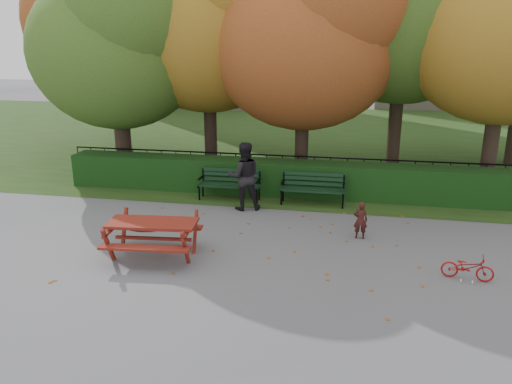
% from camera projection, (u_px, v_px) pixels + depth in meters
% --- Properties ---
extents(ground, '(90.00, 90.00, 0.00)m').
position_uv_depth(ground, '(248.00, 253.00, 10.86)').
color(ground, slate).
rests_on(ground, ground).
extents(grass_strip, '(90.00, 90.00, 0.00)m').
position_uv_depth(grass_strip, '(307.00, 137.00, 24.02)').
color(grass_strip, '#1F3812').
rests_on(grass_strip, ground).
extents(building_right, '(9.00, 6.00, 12.00)m').
position_uv_depth(building_right, '(446.00, 17.00, 33.98)').
color(building_right, gray).
rests_on(building_right, ground).
extents(hedge, '(13.00, 0.90, 1.00)m').
position_uv_depth(hedge, '(278.00, 178.00, 14.95)').
color(hedge, black).
rests_on(hedge, ground).
extents(iron_fence, '(14.00, 0.04, 1.02)m').
position_uv_depth(iron_fence, '(282.00, 170.00, 15.69)').
color(iron_fence, black).
rests_on(iron_fence, ground).
extents(tree_a, '(5.88, 5.60, 7.48)m').
position_uv_depth(tree_a, '(123.00, 38.00, 15.74)').
color(tree_a, black).
rests_on(tree_a, ground).
extents(tree_b, '(6.72, 6.40, 8.79)m').
position_uv_depth(tree_b, '(216.00, 9.00, 16.08)').
color(tree_b, black).
rests_on(tree_b, ground).
extents(tree_c, '(6.30, 6.00, 8.00)m').
position_uv_depth(tree_c, '(315.00, 27.00, 14.91)').
color(tree_c, black).
rests_on(tree_c, ground).
extents(tree_f, '(6.93, 6.60, 9.19)m').
position_uv_depth(tree_f, '(115.00, 7.00, 19.19)').
color(tree_f, black).
rests_on(tree_f, ground).
extents(bench_left, '(1.80, 0.57, 0.88)m').
position_uv_depth(bench_left, '(230.00, 182.00, 14.43)').
color(bench_left, black).
rests_on(bench_left, ground).
extents(bench_right, '(1.80, 0.57, 0.88)m').
position_uv_depth(bench_right, '(313.00, 186.00, 13.99)').
color(bench_right, black).
rests_on(bench_right, ground).
extents(picnic_table, '(1.99, 1.66, 0.90)m').
position_uv_depth(picnic_table, '(153.00, 229.00, 10.51)').
color(picnic_table, maroon).
rests_on(picnic_table, ground).
extents(leaf_pile, '(1.29, 1.08, 0.08)m').
position_uv_depth(leaf_pile, '(145.00, 225.00, 12.39)').
color(leaf_pile, brown).
rests_on(leaf_pile, ground).
extents(leaf_scatter, '(9.00, 5.70, 0.01)m').
position_uv_depth(leaf_scatter, '(250.00, 247.00, 11.14)').
color(leaf_scatter, brown).
rests_on(leaf_scatter, ground).
extents(child, '(0.33, 0.23, 0.89)m').
position_uv_depth(child, '(360.00, 220.00, 11.55)').
color(child, '#391512').
rests_on(child, ground).
extents(adult, '(1.08, 0.95, 1.86)m').
position_uv_depth(adult, '(244.00, 176.00, 13.45)').
color(adult, black).
rests_on(adult, ground).
extents(bicycle, '(1.00, 0.48, 0.50)m').
position_uv_depth(bicycle, '(468.00, 267.00, 9.59)').
color(bicycle, '#A2100F').
rests_on(bicycle, ground).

